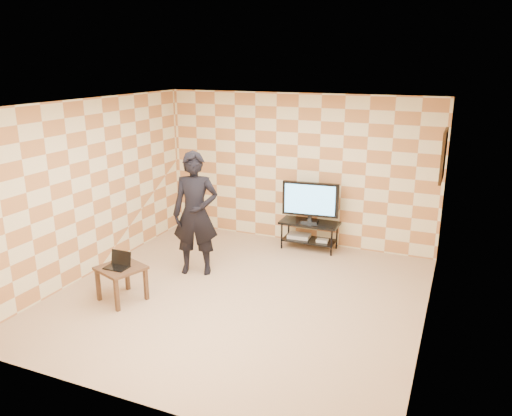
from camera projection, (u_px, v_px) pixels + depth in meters
The scene contains 14 objects.
floor at pixel (240, 296), 7.13m from camera, with size 5.00×5.00×0.00m, color tan.
wall_back at pixel (297, 170), 8.95m from camera, with size 5.00×0.02×2.70m, color beige.
wall_front at pixel (124, 276), 4.53m from camera, with size 5.00×0.02×2.70m, color beige.
wall_left at pixel (91, 188), 7.67m from camera, with size 0.02×5.00×2.70m, color beige.
wall_right at pixel (433, 229), 5.81m from camera, with size 0.02×5.00×2.70m, color beige.
ceiling at pixel (238, 104), 6.36m from camera, with size 5.00×5.00×0.02m, color white.
wall_art at pixel (444, 155), 7.02m from camera, with size 0.04×0.72×0.72m.
tv_stand at pixel (309, 229), 8.82m from camera, with size 1.03×0.46×0.50m.
tv at pixel (310, 200), 8.67m from camera, with size 0.99×0.22×0.72m.
dvd_player at pixel (299, 236), 8.96m from camera, with size 0.38×0.27×0.06m, color silver.
game_console at pixel (322, 241), 8.75m from camera, with size 0.20×0.15×0.05m, color silver.
side_table at pixel (121, 273), 6.90m from camera, with size 0.72×0.72×0.50m.
laptop at pixel (118, 263), 6.86m from camera, with size 0.32×0.25×0.21m.
person at pixel (195, 214), 7.67m from camera, with size 0.70×0.46×1.93m, color black.
Camera 1 is at (2.73, -5.87, 3.24)m, focal length 35.00 mm.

